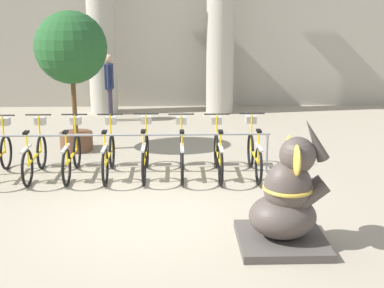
{
  "coord_description": "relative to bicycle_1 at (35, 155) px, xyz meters",
  "views": [
    {
      "loc": [
        0.39,
        -7.58,
        3.15
      ],
      "look_at": [
        0.64,
        0.35,
        1.0
      ],
      "focal_mm": 50.0,
      "sensor_mm": 36.0,
      "label": 1
    }
  ],
  "objects": [
    {
      "name": "ground_plane",
      "position": [
        2.18,
        -1.85,
        -0.41
      ],
      "size": [
        60.0,
        60.0,
        0.0
      ],
      "primitive_type": "plane",
      "color": "#9E937F"
    },
    {
      "name": "building_facade",
      "position": [
        2.18,
        6.75,
        2.59
      ],
      "size": [
        20.0,
        0.2,
        6.0
      ],
      "color": "#A39E8E",
      "rests_on": "ground_plane"
    },
    {
      "name": "column_left",
      "position": [
        0.52,
        5.75,
        2.21
      ],
      "size": [
        0.97,
        0.97,
        5.16
      ],
      "color": "#ADA899",
      "rests_on": "ground_plane"
    },
    {
      "name": "column_right",
      "position": [
        3.84,
        5.75,
        2.21
      ],
      "size": [
        0.97,
        0.97,
        5.16
      ],
      "color": "#ADA899",
      "rests_on": "ground_plane"
    },
    {
      "name": "bike_rack",
      "position": [
        1.67,
        0.1,
        0.23
      ],
      "size": [
        5.29,
        0.05,
        0.77
      ],
      "color": "gray",
      "rests_on": "ground_plane"
    },
    {
      "name": "bicycle_1",
      "position": [
        0.0,
        0.0,
        0.0
      ],
      "size": [
        0.48,
        1.7,
        1.08
      ],
      "color": "black",
      "rests_on": "ground_plane"
    },
    {
      "name": "bicycle_2",
      "position": [
        0.67,
        0.01,
        0.0
      ],
      "size": [
        0.48,
        1.7,
        1.08
      ],
      "color": "black",
      "rests_on": "ground_plane"
    },
    {
      "name": "bicycle_3",
      "position": [
        1.34,
        -0.0,
        0.0
      ],
      "size": [
        0.48,
        1.7,
        1.08
      ],
      "color": "black",
      "rests_on": "ground_plane"
    },
    {
      "name": "bicycle_4",
      "position": [
        2.01,
        0.02,
        0.0
      ],
      "size": [
        0.48,
        1.7,
        1.08
      ],
      "color": "black",
      "rests_on": "ground_plane"
    },
    {
      "name": "bicycle_5",
      "position": [
        2.68,
        -0.02,
        0.0
      ],
      "size": [
        0.48,
        1.7,
        1.08
      ],
      "color": "black",
      "rests_on": "ground_plane"
    },
    {
      "name": "bicycle_6",
      "position": [
        3.35,
        -0.05,
        0.0
      ],
      "size": [
        0.48,
        1.7,
        1.08
      ],
      "color": "black",
      "rests_on": "ground_plane"
    },
    {
      "name": "bicycle_7",
      "position": [
        4.02,
        -0.01,
        0.0
      ],
      "size": [
        0.48,
        1.7,
        1.08
      ],
      "color": "black",
      "rests_on": "ground_plane"
    },
    {
      "name": "elephant_statue",
      "position": [
        4.02,
        -2.95,
        0.18
      ],
      "size": [
        1.15,
        1.15,
        1.73
      ],
      "color": "#4C4742",
      "rests_on": "ground_plane"
    },
    {
      "name": "person_pedestrian",
      "position": [
        0.82,
        4.67,
        0.66
      ],
      "size": [
        0.23,
        0.47,
        1.77
      ],
      "color": "#383342",
      "rests_on": "ground_plane"
    },
    {
      "name": "potted_tree",
      "position": [
        0.42,
        1.78,
        1.68
      ],
      "size": [
        1.5,
        1.5,
        2.95
      ],
      "color": "brown",
      "rests_on": "ground_plane"
    }
  ]
}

